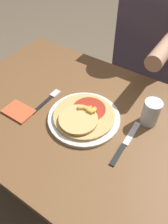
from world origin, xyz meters
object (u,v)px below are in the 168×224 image
pizza (83,116)px  knife (125,143)px  drinking_glass (151,112)px  dining_table (84,134)px  fork (48,100)px  person_diner (153,52)px  plate (84,118)px

pizza → knife: pizza is taller
knife → drinking_glass: 0.15m
dining_table → fork: size_ratio=6.55×
dining_table → person_diner: person_diner is taller
person_diner → knife: bearing=-76.9°
pizza → dining_table: bearing=120.8°
dining_table → pizza: 0.14m
fork → plate: bearing=-0.4°
drinking_glass → person_diner: bearing=109.2°
knife → person_diner: size_ratio=0.18×
fork → dining_table: bearing=3.8°
plate → drinking_glass: (0.22, 0.13, 0.04)m
dining_table → plate: size_ratio=4.06×
fork → drinking_glass: size_ratio=1.70×
dining_table → pizza: bearing=-59.2°
drinking_glass → knife: bearing=-100.7°
plate → fork: bearing=179.6°
plate → fork: size_ratio=1.61×
dining_table → person_diner: size_ratio=0.94×
fork → person_diner: 0.69m
pizza → drinking_glass: size_ratio=2.33×
dining_table → person_diner: (0.04, 0.64, 0.10)m
plate → drinking_glass: size_ratio=2.75×
plate → pizza: pizza is taller
knife → drinking_glass: (0.03, 0.14, 0.05)m
plate → knife: size_ratio=1.28×
fork → person_diner: bearing=71.4°
fork → knife: bearing=-2.7°
pizza → knife: (0.19, -0.01, -0.02)m
pizza → fork: size_ratio=1.37×
drinking_glass → plate: bearing=-149.3°
fork → person_diner: size_ratio=0.14×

